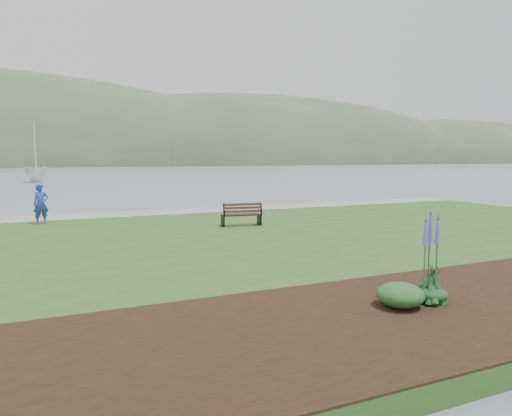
# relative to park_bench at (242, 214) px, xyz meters

# --- Properties ---
(ground) EXTENTS (600.00, 600.00, 0.00)m
(ground) POSITION_rel_park_bench_xyz_m (-0.31, -1.14, -0.89)
(ground) COLOR slate
(ground) RESTS_ON ground
(lawn) EXTENTS (34.00, 20.00, 0.40)m
(lawn) POSITION_rel_park_bench_xyz_m (-0.31, -3.14, -0.69)
(lawn) COLOR #274E1B
(lawn) RESTS_ON ground
(shoreline_path) EXTENTS (34.00, 2.20, 0.03)m
(shoreline_path) POSITION_rel_park_bench_xyz_m (-0.31, 5.76, -0.48)
(shoreline_path) COLOR gray
(shoreline_path) RESTS_ON lawn
(far_hillside) EXTENTS (580.00, 80.00, 38.00)m
(far_hillside) POSITION_rel_park_bench_xyz_m (19.69, 168.86, -0.89)
(far_hillside) COLOR #385731
(far_hillside) RESTS_ON ground
(park_bench) EXTENTS (1.68, 0.87, 1.00)m
(park_bench) POSITION_rel_park_bench_xyz_m (0.00, 0.00, 0.00)
(park_bench) COLOR #311B13
(park_bench) RESTS_ON lawn
(person) EXTENTS (0.83, 0.68, 1.99)m
(person) POSITION_rel_park_bench_xyz_m (-7.54, 3.90, 0.50)
(person) COLOR #213D9A
(person) RESTS_ON lawn
(sailboat) EXTENTS (12.05, 12.15, 24.63)m
(sailboat) POSITION_rel_park_bench_xyz_m (-9.11, 47.16, -0.89)
(sailboat) COLOR silver
(sailboat) RESTS_ON ground
(echium_4) EXTENTS (0.62, 0.62, 2.14)m
(echium_4) POSITION_rel_park_bench_xyz_m (-0.40, -10.74, 0.41)
(echium_4) COLOR #153B1C
(echium_4) RESTS_ON garden_bed
(shrub_0) EXTENTS (0.89, 0.89, 0.44)m
(shrub_0) POSITION_rel_park_bench_xyz_m (-1.14, -10.72, -0.23)
(shrub_0) COLOR #1E4C21
(shrub_0) RESTS_ON garden_bed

